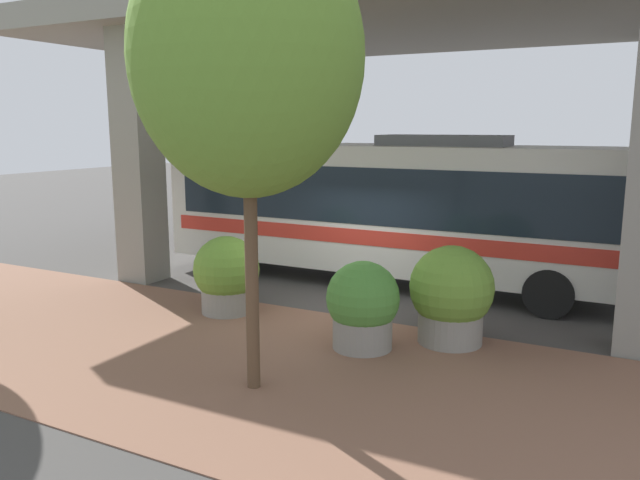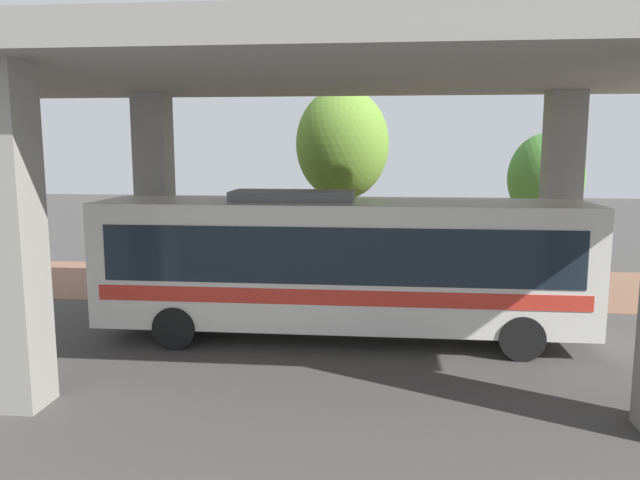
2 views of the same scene
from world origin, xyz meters
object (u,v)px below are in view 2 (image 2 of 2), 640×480
at_px(planter_front, 268,272).
at_px(planter_back, 313,270).
at_px(bus, 340,260).
at_px(street_tree_far, 342,144).
at_px(street_tree_near, 546,178).
at_px(planter_middle, 421,276).
at_px(fire_hydrant, 159,273).

height_order(planter_front, planter_back, planter_front).
xyz_separation_m(bus, street_tree_far, (-6.75, -0.41, 2.75)).
distance_m(planter_back, street_tree_near, 8.93).
height_order(planter_front, street_tree_far, street_tree_far).
xyz_separation_m(planter_middle, street_tree_near, (-3.99, 4.49, 2.74)).
bearing_deg(bus, fire_hydrant, -125.97).
relative_size(planter_front, street_tree_far, 0.27).
height_order(planter_back, street_tree_far, street_tree_far).
relative_size(planter_back, street_tree_far, 0.23).
xyz_separation_m(planter_back, street_tree_far, (-2.24, 0.76, 3.93)).
bearing_deg(planter_front, fire_hydrant, -104.34).
height_order(street_tree_near, street_tree_far, street_tree_far).
xyz_separation_m(planter_middle, street_tree_far, (-2.89, -2.56, 3.90)).
bearing_deg(planter_middle, bus, -29.22).
height_order(bus, planter_front, bus).
xyz_separation_m(fire_hydrant, planter_front, (0.96, 3.77, 0.30)).
bearing_deg(planter_back, fire_hydrant, -89.95).
distance_m(fire_hydrant, street_tree_far, 7.46).
distance_m(bus, planter_middle, 4.56).
xyz_separation_m(bus, planter_middle, (-3.85, 2.15, -1.16)).
bearing_deg(planter_middle, street_tree_near, 131.66).
bearing_deg(street_tree_near, planter_back, -66.86).
xyz_separation_m(bus, planter_front, (-3.54, -2.43, -1.07)).
bearing_deg(fire_hydrant, street_tree_far, 111.17).
height_order(planter_middle, planter_back, planter_middle).
bearing_deg(street_tree_near, planter_middle, -48.34).
bearing_deg(planter_back, bus, 14.53).
distance_m(fire_hydrant, planter_middle, 8.39).
relative_size(planter_front, street_tree_near, 0.34).
bearing_deg(fire_hydrant, street_tree_near, 104.58).
relative_size(planter_middle, street_tree_far, 0.24).
height_order(fire_hydrant, planter_middle, planter_middle).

